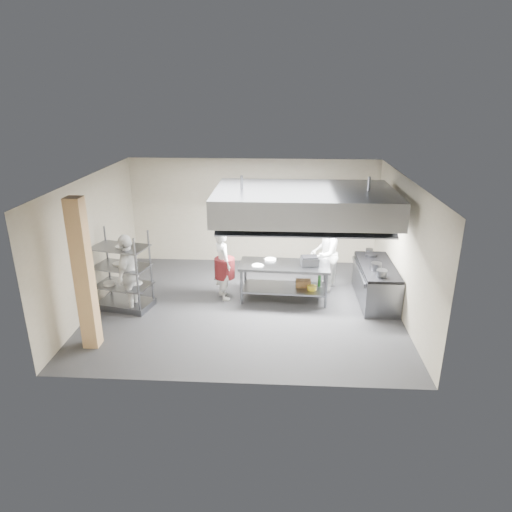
# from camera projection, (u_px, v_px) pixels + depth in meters

# --- Properties ---
(floor) EXTENTS (7.00, 7.00, 0.00)m
(floor) POSITION_uv_depth(u_px,v_px,m) (246.00, 306.00, 10.72)
(floor) COLOR #2A2A2C
(floor) RESTS_ON ground
(ceiling) EXTENTS (7.00, 7.00, 0.00)m
(ceiling) POSITION_uv_depth(u_px,v_px,m) (245.00, 179.00, 9.69)
(ceiling) COLOR silver
(ceiling) RESTS_ON wall_back
(wall_back) EXTENTS (7.00, 0.00, 7.00)m
(wall_back) POSITION_uv_depth(u_px,v_px,m) (254.00, 212.00, 13.02)
(wall_back) COLOR tan
(wall_back) RESTS_ON ground
(wall_left) EXTENTS (0.00, 6.00, 6.00)m
(wall_left) POSITION_uv_depth(u_px,v_px,m) (92.00, 243.00, 10.39)
(wall_left) COLOR tan
(wall_left) RESTS_ON ground
(wall_right) EXTENTS (0.00, 6.00, 6.00)m
(wall_right) POSITION_uv_depth(u_px,v_px,m) (404.00, 248.00, 10.02)
(wall_right) COLOR tan
(wall_right) RESTS_ON ground
(column) EXTENTS (0.30, 0.30, 3.00)m
(column) POSITION_uv_depth(u_px,v_px,m) (84.00, 275.00, 8.58)
(column) COLOR #E0AD72
(column) RESTS_ON floor
(exhaust_hood) EXTENTS (4.00, 2.50, 0.60)m
(exhaust_hood) POSITION_uv_depth(u_px,v_px,m) (304.00, 203.00, 10.20)
(exhaust_hood) COLOR slate
(exhaust_hood) RESTS_ON ceiling
(hood_strip_a) EXTENTS (1.60, 0.12, 0.04)m
(hood_strip_a) POSITION_uv_depth(u_px,v_px,m) (264.00, 216.00, 10.36)
(hood_strip_a) COLOR white
(hood_strip_a) RESTS_ON exhaust_hood
(hood_strip_b) EXTENTS (1.60, 0.12, 0.04)m
(hood_strip_b) POSITION_uv_depth(u_px,v_px,m) (344.00, 217.00, 10.26)
(hood_strip_b) COLOR white
(hood_strip_b) RESTS_ON exhaust_hood
(wall_shelf) EXTENTS (1.50, 0.28, 0.04)m
(wall_shelf) POSITION_uv_depth(u_px,v_px,m) (317.00, 214.00, 12.77)
(wall_shelf) COLOR slate
(wall_shelf) RESTS_ON wall_back
(island) EXTENTS (2.16, 0.99, 0.91)m
(island) POSITION_uv_depth(u_px,v_px,m) (284.00, 282.00, 10.91)
(island) COLOR gray
(island) RESTS_ON floor
(island_worktop) EXTENTS (2.16, 0.99, 0.06)m
(island_worktop) POSITION_uv_depth(u_px,v_px,m) (285.00, 265.00, 10.76)
(island_worktop) COLOR slate
(island_worktop) RESTS_ON island
(island_undershelf) EXTENTS (1.99, 0.89, 0.04)m
(island_undershelf) POSITION_uv_depth(u_px,v_px,m) (284.00, 288.00, 10.96)
(island_undershelf) COLOR slate
(island_undershelf) RESTS_ON island
(pass_rack) EXTENTS (1.35, 0.97, 1.83)m
(pass_rack) POSITION_uv_depth(u_px,v_px,m) (122.00, 271.00, 10.36)
(pass_rack) COLOR gray
(pass_rack) RESTS_ON floor
(cooking_range) EXTENTS (0.80, 2.00, 0.84)m
(cooking_range) POSITION_uv_depth(u_px,v_px,m) (376.00, 284.00, 10.88)
(cooking_range) COLOR slate
(cooking_range) RESTS_ON floor
(range_top) EXTENTS (0.78, 1.96, 0.06)m
(range_top) POSITION_uv_depth(u_px,v_px,m) (377.00, 266.00, 10.73)
(range_top) COLOR black
(range_top) RESTS_ON cooking_range
(chef_head) EXTENTS (0.66, 0.76, 1.74)m
(chef_head) POSITION_uv_depth(u_px,v_px,m) (223.00, 264.00, 10.86)
(chef_head) COLOR silver
(chef_head) RESTS_ON floor
(chef_line) EXTENTS (1.02, 1.15, 1.96)m
(chef_line) POSITION_uv_depth(u_px,v_px,m) (323.00, 254.00, 11.22)
(chef_line) COLOR silver
(chef_line) RESTS_ON floor
(chef_plating) EXTENTS (0.51, 1.10, 1.83)m
(chef_plating) POSITION_uv_depth(u_px,v_px,m) (129.00, 273.00, 10.21)
(chef_plating) COLOR white
(chef_plating) RESTS_ON floor
(griddle) EXTENTS (0.44, 0.36, 0.20)m
(griddle) POSITION_uv_depth(u_px,v_px,m) (309.00, 261.00, 10.66)
(griddle) COLOR slate
(griddle) RESTS_ON island_worktop
(wicker_basket) EXTENTS (0.36, 0.25, 0.16)m
(wicker_basket) POSITION_uv_depth(u_px,v_px,m) (303.00, 283.00, 10.98)
(wicker_basket) COLOR brown
(wicker_basket) RESTS_ON island_undershelf
(stockpot) EXTENTS (0.24, 0.24, 0.17)m
(stockpot) POSITION_uv_depth(u_px,v_px,m) (376.00, 266.00, 10.42)
(stockpot) COLOR slate
(stockpot) RESTS_ON range_top
(plate_stack) EXTENTS (0.28, 0.28, 0.05)m
(plate_stack) POSITION_uv_depth(u_px,v_px,m) (124.00, 284.00, 10.48)
(plate_stack) COLOR white
(plate_stack) RESTS_ON pass_rack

